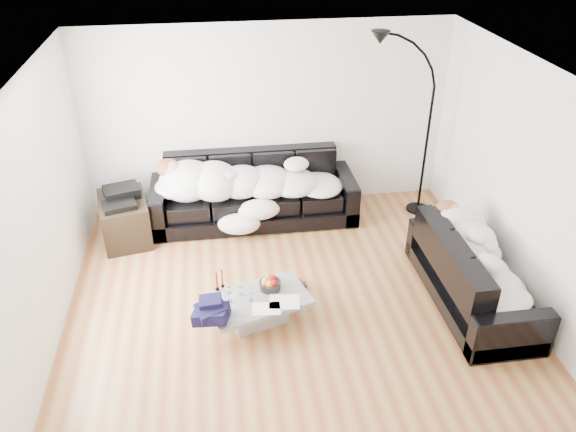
{
  "coord_description": "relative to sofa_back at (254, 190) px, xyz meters",
  "views": [
    {
      "loc": [
        -0.77,
        -5.0,
        4.11
      ],
      "look_at": [
        0.0,
        0.3,
        0.9
      ],
      "focal_mm": 35.0,
      "sensor_mm": 36.0,
      "label": 1
    }
  ],
  "objects": [
    {
      "name": "candle_left",
      "position": [
        -0.58,
        -1.94,
        -0.03
      ],
      "size": [
        0.05,
        0.05,
        0.23
      ],
      "primitive_type": "cylinder",
      "rotation": [
        0.0,
        0.0,
        -0.25
      ],
      "color": "maroon",
      "rests_on": "coffee_table"
    },
    {
      "name": "sleeper_back",
      "position": [
        0.0,
        -0.05,
        0.2
      ],
      "size": [
        2.35,
        0.81,
        0.47
      ],
      "primitive_type": null,
      "color": "white",
      "rests_on": "sofa_back"
    },
    {
      "name": "shoes",
      "position": [
        0.23,
        -1.67,
        -0.4
      ],
      "size": [
        0.55,
        0.5,
        0.1
      ],
      "primitive_type": null,
      "rotation": [
        0.0,
        0.0,
        -0.48
      ],
      "color": "#472311",
      "rests_on": "ground"
    },
    {
      "name": "candle_right",
      "position": [
        -0.52,
        -1.9,
        -0.03
      ],
      "size": [
        0.04,
        0.04,
        0.23
      ],
      "primitive_type": "cylinder",
      "rotation": [
        0.0,
        0.0,
        0.02
      ],
      "color": "maroon",
      "rests_on": "coffee_table"
    },
    {
      "name": "floor_lamp",
      "position": [
        2.36,
        -0.09,
        0.67
      ],
      "size": [
        0.88,
        0.6,
        2.25
      ],
      "primitive_type": null,
      "rotation": [
        0.0,
        0.0,
        0.37
      ],
      "color": "black",
      "rests_on": "ground"
    },
    {
      "name": "sofa_back",
      "position": [
        0.0,
        0.0,
        0.0
      ],
      "size": [
        2.78,
        0.96,
        0.91
      ],
      "primitive_type": "cube",
      "color": "black",
      "rests_on": "ground"
    },
    {
      "name": "ground",
      "position": [
        0.26,
        -1.79,
        -0.45
      ],
      "size": [
        5.0,
        5.0,
        0.0
      ],
      "primitive_type": "plane",
      "color": "#95532C",
      "rests_on": "ground"
    },
    {
      "name": "newspaper_b",
      "position": [
        -0.09,
        -2.33,
        -0.14
      ],
      "size": [
        0.3,
        0.22,
        0.01
      ],
      "primitive_type": "cube",
      "rotation": [
        0.0,
        0.0,
        -0.06
      ],
      "color": "silver",
      "rests_on": "coffee_table"
    },
    {
      "name": "ceiling",
      "position": [
        0.26,
        -1.79,
        2.15
      ],
      "size": [
        5.0,
        5.0,
        0.0
      ],
      "primitive_type": "plane",
      "color": "white",
      "rests_on": "ground"
    },
    {
      "name": "coffee_table",
      "position": [
        -0.16,
        -2.14,
        -0.3
      ],
      "size": [
        1.19,
        0.9,
        0.31
      ],
      "primitive_type": "cube",
      "rotation": [
        0.0,
        0.0,
        0.29
      ],
      "color": "#939699",
      "rests_on": "ground"
    },
    {
      "name": "av_cabinet",
      "position": [
        -1.73,
        -0.26,
        -0.16
      ],
      "size": [
        0.73,
        0.94,
        0.58
      ],
      "primitive_type": "cube",
      "rotation": [
        0.0,
        0.0,
        0.19
      ],
      "color": "black",
      "rests_on": "ground"
    },
    {
      "name": "wall_right",
      "position": [
        2.76,
        -1.79,
        0.85
      ],
      "size": [
        0.02,
        4.5,
        2.6
      ],
      "primitive_type": "cube",
      "color": "silver",
      "rests_on": "ground"
    },
    {
      "name": "wall_left",
      "position": [
        -2.24,
        -1.79,
        0.85
      ],
      "size": [
        0.02,
        4.5,
        2.6
      ],
      "primitive_type": "cube",
      "color": "silver",
      "rests_on": "ground"
    },
    {
      "name": "wine_glass_c",
      "position": [
        -0.23,
        -2.16,
        -0.06
      ],
      "size": [
        0.07,
        0.07,
        0.16
      ],
      "primitive_type": "cylinder",
      "rotation": [
        0.0,
        0.0,
        -0.0
      ],
      "color": "white",
      "rests_on": "coffee_table"
    },
    {
      "name": "teal_cushion",
      "position": [
        2.19,
        -1.51,
        0.27
      ],
      "size": [
        0.42,
        0.38,
        0.2
      ],
      "primitive_type": "ellipsoid",
      "rotation": [
        0.0,
        0.0,
        0.24
      ],
      "color": "#0B4E42",
      "rests_on": "sofa_right"
    },
    {
      "name": "wine_glass_b",
      "position": [
        -0.46,
        -2.15,
        -0.05
      ],
      "size": [
        0.08,
        0.08,
        0.18
      ],
      "primitive_type": "cylinder",
      "rotation": [
        0.0,
        0.0,
        0.06
      ],
      "color": "white",
      "rests_on": "coffee_table"
    },
    {
      "name": "stereo",
      "position": [
        -1.73,
        -0.26,
        0.19
      ],
      "size": [
        0.52,
        0.45,
        0.13
      ],
      "primitive_type": "cube",
      "rotation": [
        0.0,
        0.0,
        0.29
      ],
      "color": "black",
      "rests_on": "av_cabinet"
    },
    {
      "name": "sleeper_right",
      "position": [
        2.25,
        -2.13,
        0.17
      ],
      "size": [
        0.72,
        1.7,
        0.42
      ],
      "primitive_type": null,
      "rotation": [
        0.0,
        0.0,
        1.57
      ],
      "color": "white",
      "rests_on": "sofa_right"
    },
    {
      "name": "wall_back",
      "position": [
        0.26,
        0.46,
        0.85
      ],
      "size": [
        5.0,
        0.02,
        2.6
      ],
      "primitive_type": "cube",
      "color": "silver",
      "rests_on": "ground"
    },
    {
      "name": "fruit_bowl",
      "position": [
        -0.01,
        -1.99,
        -0.07
      ],
      "size": [
        0.26,
        0.26,
        0.14
      ],
      "primitive_type": "cylinder",
      "rotation": [
        0.0,
        0.0,
        0.13
      ],
      "color": "white",
      "rests_on": "coffee_table"
    },
    {
      "name": "sofa_right",
      "position": [
        2.25,
        -2.13,
        -0.05
      ],
      "size": [
        0.85,
        1.98,
        0.8
      ],
      "primitive_type": "cube",
      "rotation": [
        0.0,
        0.0,
        1.57
      ],
      "color": "black",
      "rests_on": "ground"
    },
    {
      "name": "wine_glass_a",
      "position": [
        -0.32,
        -2.06,
        -0.06
      ],
      "size": [
        0.08,
        0.08,
        0.17
      ],
      "primitive_type": "cylinder",
      "rotation": [
        0.0,
        0.0,
        -0.09
      ],
      "color": "white",
      "rests_on": "coffee_table"
    },
    {
      "name": "newspaper_a",
      "position": [
        0.11,
        -2.24,
        -0.14
      ],
      "size": [
        0.35,
        0.29,
        0.01
      ],
      "primitive_type": "cube",
      "rotation": [
        0.0,
        0.0,
        -0.14
      ],
      "color": "silver",
      "rests_on": "coffee_table"
    },
    {
      "name": "navy_jacket",
      "position": [
        -0.61,
        -2.37,
        0.03
      ],
      "size": [
        0.38,
        0.33,
        0.19
      ],
      "primitive_type": null,
      "rotation": [
        0.0,
        0.0,
        -0.05
      ],
      "color": "black",
      "rests_on": "coffee_table"
    }
  ]
}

